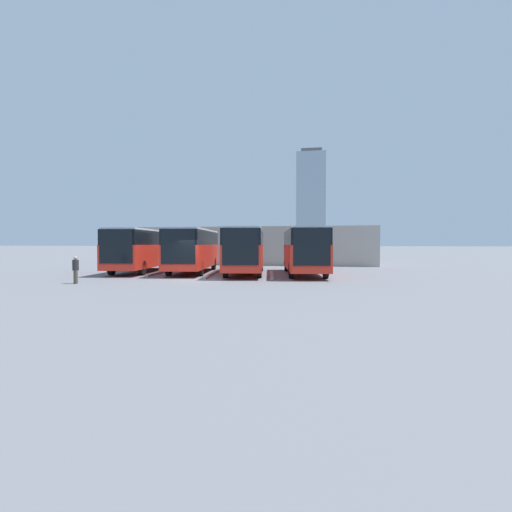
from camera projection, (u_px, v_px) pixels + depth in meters
ground_plane at (195, 280)px, 25.30m from camera, size 600.00×600.00×0.00m
bus_0 at (304, 249)px, 29.34m from camera, size 4.21×11.03×3.38m
curb_divider_0 at (272, 275)px, 28.24m from camera, size 1.23×6.27×0.15m
bus_1 at (245, 249)px, 29.75m from camera, size 4.21×11.03×3.38m
curb_divider_1 at (211, 274)px, 28.65m from camera, size 1.23×6.27×0.15m
bus_2 at (193, 249)px, 31.27m from camera, size 4.21×11.03×3.38m
curb_divider_2 at (159, 273)px, 30.18m from camera, size 1.23×6.27×0.15m
bus_3 at (141, 249)px, 31.94m from camera, size 4.21×11.03×3.38m
pedestrian at (76, 269)px, 22.73m from camera, size 0.49×0.49×1.57m
station_building at (260, 245)px, 47.92m from camera, size 26.23×16.52×4.05m
office_tower at (312, 200)px, 248.78m from camera, size 17.88×17.88×60.26m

